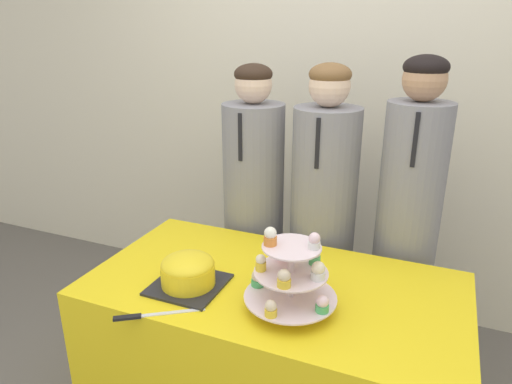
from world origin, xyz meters
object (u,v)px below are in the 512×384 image
(round_cake, at_px, (188,271))
(student_2, at_px, (405,239))
(cupcake_stand, at_px, (291,274))
(student_1, at_px, (322,232))
(student_0, at_px, (254,221))
(cake_knife, at_px, (144,316))

(round_cake, relative_size, student_2, 0.17)
(cupcake_stand, height_order, student_1, student_1)
(student_0, bearing_deg, round_cake, -87.07)
(cake_knife, distance_m, student_0, 0.94)
(round_cake, distance_m, cupcake_stand, 0.41)
(round_cake, relative_size, cupcake_stand, 0.80)
(student_0, relative_size, student_2, 0.96)
(student_2, bearing_deg, cake_knife, -128.83)
(cupcake_stand, xyz_separation_m, student_0, (-0.44, 0.70, -0.16))
(round_cake, distance_m, cake_knife, 0.24)
(round_cake, height_order, student_1, student_1)
(round_cake, height_order, cupcake_stand, cupcake_stand)
(student_1, bearing_deg, cake_knife, -111.35)
(student_2, bearing_deg, student_0, 180.00)
(cupcake_stand, xyz_separation_m, student_1, (-0.07, 0.70, -0.15))
(round_cake, distance_m, student_0, 0.72)
(student_1, height_order, student_2, student_2)
(round_cake, distance_m, student_2, 1.01)
(cake_knife, xyz_separation_m, student_2, (0.75, 0.94, 0.01))
(cupcake_stand, bearing_deg, student_1, 95.99)
(cake_knife, xyz_separation_m, cupcake_stand, (0.44, 0.24, 0.13))
(round_cake, xyz_separation_m, student_2, (0.71, 0.71, -0.05))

